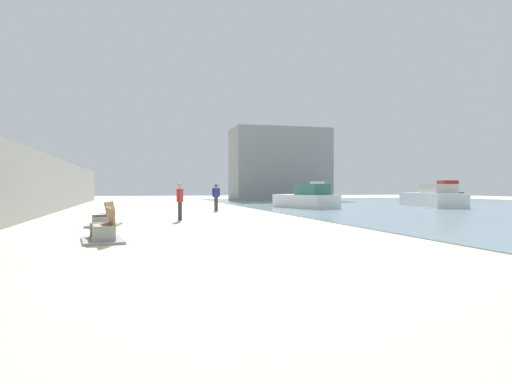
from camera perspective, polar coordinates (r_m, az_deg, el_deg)
name	(u,v)px	position (r m, az deg, el deg)	size (l,w,h in m)	color
ground_plane	(176,214)	(27.99, -9.79, -2.63)	(120.00, 120.00, 0.00)	beige
seawall	(38,184)	(28.31, -25.10, 0.85)	(0.80, 64.00, 3.44)	gray
water_bay	(511,209)	(38.40, 28.74, -1.80)	(36.00, 68.00, 0.04)	#7A99A8
bench_near	(103,233)	(14.11, -18.21, -4.83)	(1.37, 2.23, 0.98)	gray
bench_far	(105,220)	(19.70, -18.03, -3.31)	(1.38, 2.23, 0.98)	gray
person_walking	(216,195)	(31.07, -4.92, -0.36)	(0.53, 0.24, 1.79)	#333338
person_standing	(180,199)	(22.06, -9.30, -0.80)	(0.35, 0.44, 1.75)	#333338
boat_distant	(317,196)	(43.69, 7.45, -0.45)	(3.52, 5.89, 2.03)	white
boat_far_right	(432,198)	(39.03, 20.79, -0.69)	(3.93, 7.91, 1.76)	white
boat_nearest	(307,199)	(34.69, 6.23, -0.83)	(3.78, 5.80, 1.78)	white
boat_outer	(446,194)	(56.03, 22.20, -0.18)	(3.46, 5.12, 2.29)	navy
harbor_building	(280,164)	(58.68, 2.93, 3.40)	(12.00, 6.00, 8.91)	gray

